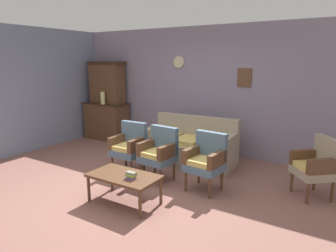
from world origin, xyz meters
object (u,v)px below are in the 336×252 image
object	(u,v)px
vase_on_cabinet	(103,98)
wingback_chair_by_fireplace	(317,164)
armchair_row_middle	(206,159)
coffee_table	(124,178)
side_cabinet	(107,121)
floral_couch	(191,147)
book_stack_on_table	(131,176)
armchair_near_couch_end	(159,151)
armchair_near_cabinet	(129,145)

from	to	relation	value
vase_on_cabinet	wingback_chair_by_fireplace	size ratio (longest dim) A/B	0.34
vase_on_cabinet	armchair_row_middle	bearing A→B (deg)	-21.33
coffee_table	vase_on_cabinet	bearing A→B (deg)	138.21
side_cabinet	wingback_chair_by_fireplace	bearing A→B (deg)	-10.09
floral_couch	vase_on_cabinet	bearing A→B (deg)	172.71
vase_on_cabinet	coffee_table	world-z (taller)	vase_on_cabinet
side_cabinet	book_stack_on_table	bearing A→B (deg)	-41.89
vase_on_cabinet	book_stack_on_table	world-z (taller)	vase_on_cabinet
side_cabinet	floral_couch	xyz separation A→B (m)	(2.71, -0.52, -0.14)
side_cabinet	armchair_near_couch_end	size ratio (longest dim) A/B	1.28
armchair_near_cabinet	book_stack_on_table	size ratio (longest dim) A/B	6.43
floral_couch	book_stack_on_table	world-z (taller)	floral_couch
armchair_near_couch_end	wingback_chair_by_fireplace	world-z (taller)	same
armchair_near_cabinet	coffee_table	distance (m)	1.24
armchair_near_couch_end	coffee_table	distance (m)	0.98
book_stack_on_table	armchair_row_middle	bearing A→B (deg)	61.12
vase_on_cabinet	armchair_near_cabinet	xyz separation A→B (m)	(1.92, -1.35, -0.58)
vase_on_cabinet	armchair_near_couch_end	size ratio (longest dim) A/B	0.34
armchair_row_middle	wingback_chair_by_fireplace	size ratio (longest dim) A/B	1.00
armchair_near_couch_end	armchair_row_middle	distance (m)	0.84
armchair_near_cabinet	coffee_table	size ratio (longest dim) A/B	0.90
vase_on_cabinet	side_cabinet	bearing A→B (deg)	115.08
armchair_near_couch_end	wingback_chair_by_fireplace	size ratio (longest dim) A/B	1.00
floral_couch	armchair_row_middle	world-z (taller)	same
side_cabinet	book_stack_on_table	distance (m)	3.90
vase_on_cabinet	floral_couch	world-z (taller)	vase_on_cabinet
side_cabinet	floral_couch	world-z (taller)	side_cabinet
side_cabinet	book_stack_on_table	xyz separation A→B (m)	(2.91, -2.61, 0.00)
wingback_chair_by_fireplace	coffee_table	bearing A→B (deg)	-143.73
vase_on_cabinet	floral_couch	bearing A→B (deg)	-7.29
side_cabinet	coffee_table	size ratio (longest dim) A/B	1.16
armchair_near_couch_end	armchair_row_middle	size ratio (longest dim) A/B	1.00
floral_couch	coffee_table	xyz separation A→B (m)	(0.01, -2.02, 0.05)
side_cabinet	wingback_chair_by_fireplace	xyz separation A→B (m)	(4.98, -0.89, 0.03)
vase_on_cabinet	floral_couch	xyz separation A→B (m)	(2.62, -0.34, -0.76)
floral_couch	armchair_near_cabinet	world-z (taller)	same
vase_on_cabinet	floral_couch	distance (m)	2.75
armchair_row_middle	wingback_chair_by_fireplace	xyz separation A→B (m)	(1.48, 0.63, 0.00)
armchair_row_middle	coffee_table	size ratio (longest dim) A/B	0.90
vase_on_cabinet	wingback_chair_by_fireplace	xyz separation A→B (m)	(4.90, -0.70, -0.58)
armchair_near_cabinet	side_cabinet	bearing A→B (deg)	142.50
wingback_chair_by_fireplace	armchair_near_couch_end	bearing A→B (deg)	-163.56
armchair_near_cabinet	book_stack_on_table	bearing A→B (deg)	-49.84
floral_couch	wingback_chair_by_fireplace	world-z (taller)	same
floral_couch	armchair_row_middle	xyz separation A→B (m)	(0.79, -1.00, 0.17)
armchair_near_couch_end	wingback_chair_by_fireplace	xyz separation A→B (m)	(2.32, 0.68, 0.00)
floral_couch	armchair_row_middle	distance (m)	1.29
vase_on_cabinet	book_stack_on_table	bearing A→B (deg)	-40.66
vase_on_cabinet	floral_couch	size ratio (longest dim) A/B	0.17
floral_couch	coffee_table	world-z (taller)	floral_couch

